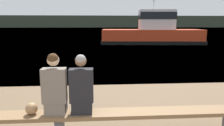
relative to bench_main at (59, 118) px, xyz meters
The scene contains 7 objects.
water_surface 123.41m from the bench_main, 89.84° to the left, with size 240.00×240.00×0.00m, color teal.
far_shoreline 131.41m from the bench_main, 89.85° to the left, with size 600.00×12.00×6.88m, color #384233.
bench_main is the anchor object (origin of this frame).
person_left 0.55m from the bench_main, behind, with size 0.41×0.37×1.07m.
person_right 0.66m from the bench_main, ahead, with size 0.41×0.37×1.05m.
shopping_bag 0.50m from the bench_main, behind, with size 0.21×0.22×0.21m.
tugboat_red 19.95m from the bench_main, 70.96° to the left, with size 10.58×4.51×5.57m.
Camera 1 is at (0.33, -0.49, 2.01)m, focal length 35.00 mm.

